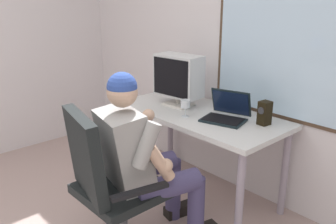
{
  "coord_description": "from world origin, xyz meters",
  "views": [
    {
      "loc": [
        1.67,
        -0.33,
        1.69
      ],
      "look_at": [
        -0.15,
        1.32,
        0.89
      ],
      "focal_mm": 39.15,
      "sensor_mm": 36.0,
      "label": 1
    }
  ],
  "objects_px": {
    "person_seated": "(144,157)",
    "wine_glass": "(185,105)",
    "laptop": "(227,112)",
    "desk_speaker": "(265,113)",
    "crt_monitor": "(178,76)",
    "desk": "(199,123)",
    "office_chair": "(105,177)"
  },
  "relations": [
    {
      "from": "office_chair",
      "to": "crt_monitor",
      "type": "relative_size",
      "value": 2.34
    },
    {
      "from": "person_seated",
      "to": "laptop",
      "type": "distance_m",
      "value": 0.79
    },
    {
      "from": "crt_monitor",
      "to": "person_seated",
      "type": "bearing_deg",
      "value": -58.68
    },
    {
      "from": "person_seated",
      "to": "desk_speaker",
      "type": "bearing_deg",
      "value": 69.32
    },
    {
      "from": "person_seated",
      "to": "laptop",
      "type": "xyz_separation_m",
      "value": [
        0.06,
        0.77,
        0.16
      ]
    },
    {
      "from": "wine_glass",
      "to": "desk_speaker",
      "type": "distance_m",
      "value": 0.6
    },
    {
      "from": "desk",
      "to": "person_seated",
      "type": "distance_m",
      "value": 0.76
    },
    {
      "from": "person_seated",
      "to": "wine_glass",
      "type": "height_order",
      "value": "person_seated"
    },
    {
      "from": "laptop",
      "to": "desk_speaker",
      "type": "xyz_separation_m",
      "value": [
        0.26,
        0.11,
        0.03
      ]
    },
    {
      "from": "office_chair",
      "to": "person_seated",
      "type": "relative_size",
      "value": 0.82
    },
    {
      "from": "crt_monitor",
      "to": "wine_glass",
      "type": "relative_size",
      "value": 3.19
    },
    {
      "from": "desk",
      "to": "wine_glass",
      "type": "distance_m",
      "value": 0.25
    },
    {
      "from": "office_chair",
      "to": "person_seated",
      "type": "distance_m",
      "value": 0.29
    },
    {
      "from": "person_seated",
      "to": "desk",
      "type": "bearing_deg",
      "value": 104.81
    },
    {
      "from": "office_chair",
      "to": "crt_monitor",
      "type": "distance_m",
      "value": 1.17
    },
    {
      "from": "desk",
      "to": "laptop",
      "type": "distance_m",
      "value": 0.3
    },
    {
      "from": "laptop",
      "to": "office_chair",
      "type": "bearing_deg",
      "value": -96.54
    },
    {
      "from": "person_seated",
      "to": "crt_monitor",
      "type": "bearing_deg",
      "value": 121.32
    },
    {
      "from": "laptop",
      "to": "wine_glass",
      "type": "distance_m",
      "value": 0.32
    },
    {
      "from": "person_seated",
      "to": "laptop",
      "type": "relative_size",
      "value": 3.23
    },
    {
      "from": "desk",
      "to": "crt_monitor",
      "type": "relative_size",
      "value": 3.31
    },
    {
      "from": "crt_monitor",
      "to": "desk",
      "type": "bearing_deg",
      "value": -1.56
    },
    {
      "from": "person_seated",
      "to": "laptop",
      "type": "bearing_deg",
      "value": 85.18
    },
    {
      "from": "desk_speaker",
      "to": "person_seated",
      "type": "bearing_deg",
      "value": -110.68
    },
    {
      "from": "office_chair",
      "to": "desk",
      "type": "bearing_deg",
      "value": 97.92
    },
    {
      "from": "person_seated",
      "to": "wine_glass",
      "type": "bearing_deg",
      "value": 108.43
    },
    {
      "from": "crt_monitor",
      "to": "laptop",
      "type": "bearing_deg",
      "value": 2.78
    },
    {
      "from": "office_chair",
      "to": "laptop",
      "type": "xyz_separation_m",
      "value": [
        0.12,
        1.04,
        0.24
      ]
    },
    {
      "from": "person_seated",
      "to": "desk_speaker",
      "type": "xyz_separation_m",
      "value": [
        0.33,
        0.87,
        0.2
      ]
    },
    {
      "from": "office_chair",
      "to": "person_seated",
      "type": "xyz_separation_m",
      "value": [
        0.05,
        0.27,
        0.07
      ]
    },
    {
      "from": "crt_monitor",
      "to": "wine_glass",
      "type": "height_order",
      "value": "crt_monitor"
    },
    {
      "from": "desk",
      "to": "desk_speaker",
      "type": "bearing_deg",
      "value": 14.9
    }
  ]
}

